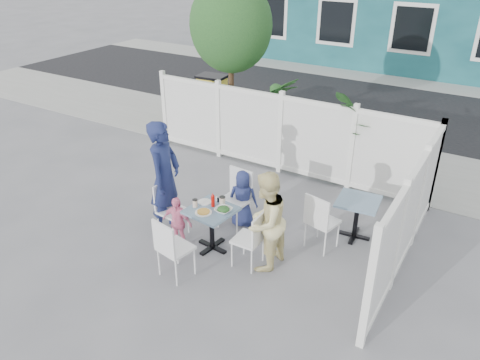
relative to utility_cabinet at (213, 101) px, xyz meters
The scene contains 29 objects.
ground 4.81m from the utility_cabinet, 56.97° to the right, with size 80.00×80.00×0.00m, color slate.
near_sidewalk 2.67m from the utility_cabinet, ahead, with size 24.00×2.60×0.01m, color gray.
street 4.40m from the utility_cabinet, 53.38° to the left, with size 24.00×5.00×0.01m, color black.
far_sidewalk 7.12m from the utility_cabinet, 68.49° to the left, with size 24.00×1.60×0.01m, color gray.
fence_back 3.15m from the utility_cabinet, 30.64° to the right, with size 5.86×0.08×1.60m.
fence_right 6.55m from the utility_cabinet, 31.26° to the right, with size 0.08×3.66×1.60m.
tree 2.34m from the utility_cabinet, 34.97° to the right, with size 1.80×1.62×3.59m.
utility_cabinet is the anchor object (origin of this frame).
potted_shrub_a 2.49m from the utility_cabinet, 21.28° to the right, with size 0.96×0.96×1.72m, color #1A401D.
potted_shrub_b 4.36m from the utility_cabinet, 13.28° to the right, with size 1.53×1.32×1.69m, color #1A401D.
main_table 5.42m from the utility_cabinet, 56.03° to the right, with size 0.72×0.72×0.69m.
spare_table 5.69m from the utility_cabinet, 32.68° to the right, with size 0.69×0.69×0.67m.
chair_left 5.01m from the utility_cabinet, 63.79° to the right, with size 0.42×0.44×0.88m.
chair_right 5.91m from the utility_cabinet, 50.41° to the right, with size 0.39×0.40×0.88m.
chair_back 4.78m from the utility_cabinet, 51.13° to the right, with size 0.48×0.46×0.98m.
chair_near 6.11m from the utility_cabinet, 61.17° to the right, with size 0.49×0.48×0.93m.
chair_spare 5.75m from the utility_cabinet, 39.78° to the right, with size 0.51×0.49×0.94m.
man 4.90m from the utility_cabinet, 64.45° to the right, with size 0.68×0.45×1.86m, color navy.
woman 5.93m from the utility_cabinet, 48.68° to the right, with size 0.72×0.56×1.49m, color #EBCF55.
boy 4.80m from the utility_cabinet, 50.02° to the right, with size 0.48×0.31×0.98m, color navy.
toddler 5.37m from the utility_cabinet, 61.61° to the right, with size 0.50×0.21×0.85m, color pink.
plate_main 5.52m from the utility_cabinet, 57.19° to the right, with size 0.25×0.25×0.02m, color white.
plate_side 5.21m from the utility_cabinet, 57.13° to the right, with size 0.20×0.20×0.01m, color white.
salad_bowl 5.50m from the utility_cabinet, 54.16° to the right, with size 0.24×0.24×0.06m, color white.
coffee_cup_a 5.34m from the utility_cabinet, 58.59° to the right, with size 0.08×0.08×0.11m, color beige.
coffee_cup_b 5.30m from the utility_cabinet, 54.21° to the right, with size 0.09×0.09×0.13m, color beige.
ketchup_bottle 5.33m from the utility_cabinet, 55.74° to the right, with size 0.06×0.06×0.18m, color #AE0D07.
salt_shaker 5.16m from the utility_cabinet, 55.12° to the right, with size 0.03×0.03×0.06m, color white.
pepper_shaker 5.21m from the utility_cabinet, 54.89° to the right, with size 0.03×0.03×0.07m, color black.
Camera 1 is at (3.85, -5.33, 4.26)m, focal length 35.00 mm.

